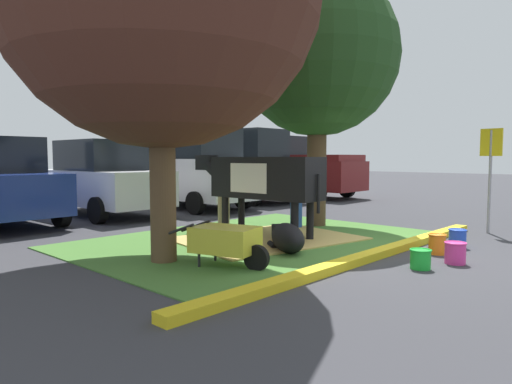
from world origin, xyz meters
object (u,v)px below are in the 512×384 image
at_px(calf_lying, 287,238).
at_px(suv_dark_grey, 240,166).
at_px(parking_sign, 491,160).
at_px(person_handler, 224,190).
at_px(wheelbarrow, 227,240).
at_px(cow_holstein, 262,178).
at_px(bucket_blue, 457,238).
at_px(pickup_truck_maroon, 294,169).
at_px(sedan_red, 101,179).
at_px(bucket_pink, 455,252).
at_px(person_visitor_near, 296,191).
at_px(suv_black, 187,167).
at_px(bucket_green, 420,259).
at_px(shade_tree_right, 318,56).
at_px(bucket_orange, 437,244).

relative_size(calf_lying, suv_dark_grey, 0.27).
bearing_deg(parking_sign, suv_dark_grey, 80.95).
bearing_deg(person_handler, wheelbarrow, -132.08).
xyz_separation_m(cow_holstein, bucket_blue, (1.55, -3.20, -0.99)).
relative_size(wheelbarrow, pickup_truck_maroon, 0.30).
relative_size(cow_holstein, suv_dark_grey, 0.68).
bearing_deg(sedan_red, cow_holstein, -85.45).
xyz_separation_m(cow_holstein, bucket_pink, (0.29, -3.61, -0.99)).
height_order(cow_holstein, person_visitor_near, cow_holstein).
distance_m(calf_lying, suv_black, 7.27).
relative_size(person_visitor_near, suv_dark_grey, 0.33).
xyz_separation_m(cow_holstein, parking_sign, (3.58, -3.09, 0.36)).
height_order(bucket_blue, sedan_red, sedan_red).
relative_size(bucket_pink, pickup_truck_maroon, 0.06).
bearing_deg(bucket_blue, person_handler, 105.22).
bearing_deg(bucket_pink, bucket_green, 160.40).
bearing_deg(person_handler, bucket_green, -97.98).
bearing_deg(bucket_green, cow_holstein, 83.67).
relative_size(shade_tree_right, bucket_orange, 17.14).
bearing_deg(person_visitor_near, calf_lying, -145.21).
height_order(person_visitor_near, bucket_green, person_visitor_near).
height_order(cow_holstein, suv_black, suv_black).
height_order(cow_holstein, sedan_red, sedan_red).
bearing_deg(person_handler, person_visitor_near, -51.65).
xyz_separation_m(wheelbarrow, pickup_truck_maroon, (10.06, 6.80, 0.73)).
height_order(person_handler, bucket_pink, person_handler).
distance_m(cow_holstein, calf_lying, 1.74).
xyz_separation_m(parking_sign, bucket_blue, (-2.02, -0.10, -1.35)).
distance_m(shade_tree_right, bucket_green, 5.57).
bearing_deg(suv_black, parking_sign, -81.38).
bearing_deg(bucket_pink, suv_black, 77.14).
relative_size(shade_tree_right, bucket_green, 18.59).
bearing_deg(bucket_pink, suv_dark_grey, 63.14).
bearing_deg(cow_holstein, sedan_red, 94.55).
height_order(bucket_orange, sedan_red, sedan_red).
relative_size(bucket_green, suv_black, 0.07).
height_order(cow_holstein, pickup_truck_maroon, pickup_truck_maroon).
xyz_separation_m(parking_sign, bucket_orange, (-2.80, -0.06, -1.35)).
height_order(bucket_pink, bucket_blue, bucket_blue).
relative_size(person_visitor_near, pickup_truck_maroon, 0.28).
bearing_deg(suv_dark_grey, cow_holstein, -131.50).
bearing_deg(suv_dark_grey, parking_sign, -99.05).
distance_m(wheelbarrow, parking_sign, 6.12).
relative_size(person_handler, bucket_orange, 4.75).
height_order(bucket_orange, suv_black, suv_black).
xyz_separation_m(wheelbarrow, bucket_blue, (3.72, -1.87, -0.22)).
height_order(parking_sign, sedan_red, parking_sign).
xyz_separation_m(sedan_red, suv_dark_grey, (5.40, 0.11, 0.29)).
height_order(sedan_red, pickup_truck_maroon, pickup_truck_maroon).
bearing_deg(bucket_orange, calf_lying, 129.02).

